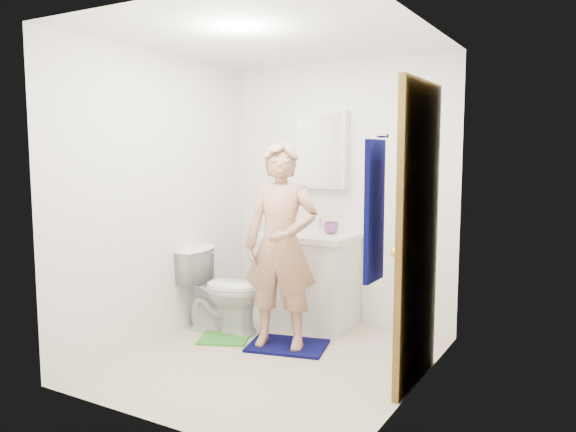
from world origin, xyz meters
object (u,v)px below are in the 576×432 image
at_px(soap_dispenser, 279,222).
at_px(medicine_cabinet, 323,150).
at_px(vanity_cabinet, 311,282).
at_px(toilet, 223,290).
at_px(towel, 374,211).
at_px(man, 281,246).
at_px(toothbrush_cup, 331,228).

bearing_deg(soap_dispenser, medicine_cabinet, 44.14).
distance_m(vanity_cabinet, toilet, 0.80).
distance_m(towel, toilet, 2.19).
bearing_deg(man, toilet, 155.12).
height_order(medicine_cabinet, toilet, medicine_cabinet).
relative_size(medicine_cabinet, soap_dispenser, 3.61).
relative_size(medicine_cabinet, towel, 0.87).
distance_m(toilet, toothbrush_cup, 1.10).
bearing_deg(vanity_cabinet, toilet, -137.95).
distance_m(towel, soap_dispenser, 2.07).
distance_m(soap_dispenser, man, 0.71).
relative_size(towel, toothbrush_cup, 5.88).
distance_m(medicine_cabinet, man, 1.17).
relative_size(toilet, toothbrush_cup, 5.50).
xyz_separation_m(toilet, soap_dispenser, (0.29, 0.47, 0.57)).
xyz_separation_m(towel, soap_dispenser, (-1.48, 1.42, -0.30)).
height_order(toilet, toothbrush_cup, toothbrush_cup).
bearing_deg(man, soap_dispenser, 108.06).
bearing_deg(towel, man, 143.09).
relative_size(medicine_cabinet, man, 0.43).
xyz_separation_m(vanity_cabinet, towel, (1.18, -1.48, 0.85)).
bearing_deg(soap_dispenser, toothbrush_cup, 15.20).
height_order(vanity_cabinet, soap_dispenser, soap_dispenser).
distance_m(vanity_cabinet, man, 0.80).
bearing_deg(man, toothbrush_cup, 68.22).
relative_size(vanity_cabinet, toothbrush_cup, 5.88).
bearing_deg(vanity_cabinet, soap_dispenser, -167.57).
xyz_separation_m(towel, toothbrush_cup, (-1.01, 1.55, -0.35)).
xyz_separation_m(toilet, toothbrush_cup, (0.76, 0.60, 0.53)).
bearing_deg(medicine_cabinet, man, -84.96).
bearing_deg(toothbrush_cup, medicine_cabinet, 135.99).
bearing_deg(soap_dispenser, man, -57.41).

